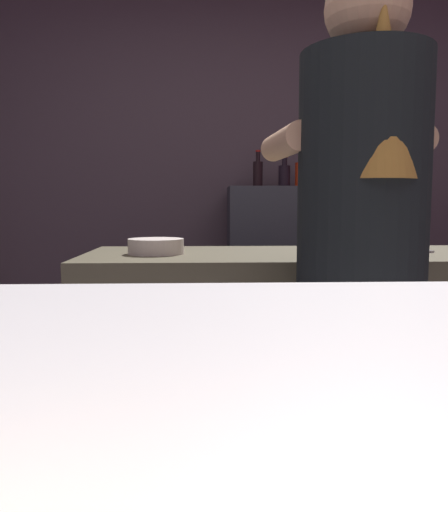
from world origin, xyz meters
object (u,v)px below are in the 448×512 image
object	(u,v)px
bottle_hot_sauce	(284,175)
mixing_bowl	(156,246)
bottle_soy	(301,173)
bartender	(362,247)
bottle_vinegar	(258,173)
chefs_knife	(404,252)

from	to	relation	value
bottle_hot_sauce	mixing_bowl	bearing A→B (deg)	-115.58
bottle_soy	bottle_hot_sauce	bearing A→B (deg)	171.12
bartender	bottle_vinegar	size ratio (longest dim) A/B	7.57
mixing_bowl	bartender	bearing A→B (deg)	-36.25
bartender	mixing_bowl	bearing A→B (deg)	48.83
mixing_bowl	bottle_soy	world-z (taller)	bottle_soy
mixing_bowl	bottle_vinegar	world-z (taller)	bottle_vinegar
bottle_vinegar	chefs_knife	bearing A→B (deg)	-75.93
bottle_hot_sauce	bottle_vinegar	size ratio (longest dim) A/B	0.86
bottle_soy	bottle_hot_sauce	distance (m)	0.10
bartender	bottle_hot_sauce	world-z (taller)	bartender
chefs_knife	bottle_hot_sauce	world-z (taller)	bottle_hot_sauce
bartender	bottle_hot_sauce	size ratio (longest dim) A/B	8.83
mixing_bowl	chefs_knife	xyz separation A→B (m)	(0.87, -0.02, -0.02)
mixing_bowl	bottle_vinegar	xyz separation A→B (m)	(0.51, 1.41, 0.34)
bottle_hot_sauce	bartender	bearing A→B (deg)	-92.61
bottle_soy	bottle_hot_sauce	xyz separation A→B (m)	(-0.10, 0.02, -0.01)
bartender	bottle_hot_sauce	distance (m)	1.85
chefs_knife	bottle_soy	distance (m)	1.46
mixing_bowl	bottle_soy	size ratio (longest dim) A/B	0.89
bottle_soy	bottle_hot_sauce	world-z (taller)	bottle_soy
mixing_bowl	bottle_hot_sauce	distance (m)	1.58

